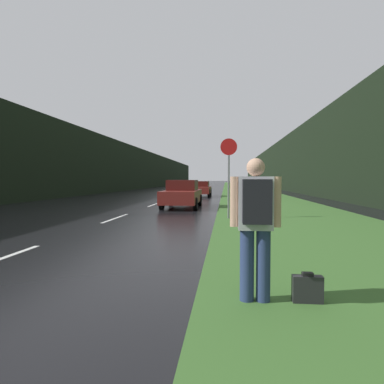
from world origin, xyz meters
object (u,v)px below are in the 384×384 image
(hitchhiker_with_backpack, at_px, (256,220))
(suitcase, at_px, (307,289))
(stop_sign, at_px, (229,171))
(car_passing_far, at_px, (199,189))
(car_passing_near, at_px, (182,194))

(hitchhiker_with_backpack, xyz_separation_m, suitcase, (0.62, 0.04, -0.83))
(stop_sign, xyz_separation_m, suitcase, (0.87, -8.80, -1.64))
(hitchhiker_with_backpack, height_order, car_passing_far, hitchhiker_with_backpack)
(stop_sign, height_order, hitchhiker_with_backpack, stop_sign)
(stop_sign, bearing_deg, car_passing_far, 98.33)
(stop_sign, xyz_separation_m, car_passing_near, (-2.40, 5.01, -1.09))
(hitchhiker_with_backpack, distance_m, car_passing_near, 14.11)
(car_passing_far, bearing_deg, hitchhiker_with_backpack, 96.00)
(stop_sign, xyz_separation_m, car_passing_far, (-2.40, 16.41, -1.12))
(suitcase, xyz_separation_m, car_passing_far, (-3.28, 25.21, 0.51))
(hitchhiker_with_backpack, relative_size, car_passing_far, 0.38)
(stop_sign, distance_m, hitchhiker_with_backpack, 8.88)
(hitchhiker_with_backpack, bearing_deg, suitcase, 4.15)
(stop_sign, relative_size, suitcase, 7.94)
(stop_sign, height_order, suitcase, stop_sign)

